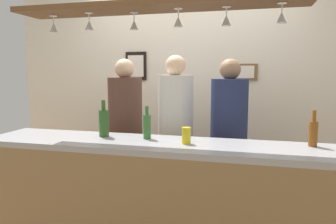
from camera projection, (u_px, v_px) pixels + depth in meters
back_wall at (189, 90)px, 3.74m from camera, size 4.40×0.06×2.60m
bar_counter at (147, 189)px, 2.28m from camera, size 2.70×0.55×0.99m
overhead_glass_rack at (154, 6)px, 2.31m from camera, size 2.20×0.36×0.04m
hanging_wineglass_far_left at (54, 27)px, 2.58m from camera, size 0.07×0.07×0.13m
hanging_wineglass_left at (89, 25)px, 2.45m from camera, size 0.07×0.07×0.13m
hanging_wineglass_center_left at (134, 24)px, 2.44m from camera, size 0.07×0.07×0.13m
hanging_wineglass_center at (178, 21)px, 2.28m from camera, size 0.07×0.07×0.13m
hanging_wineglass_center_right at (226, 20)px, 2.22m from camera, size 0.07×0.07×0.13m
hanging_wineglass_right at (282, 17)px, 2.10m from camera, size 0.07×0.07×0.13m
person_left_brown_shirt at (125, 124)px, 3.18m from camera, size 0.34×0.34×1.64m
person_middle_white_patterned_shirt at (175, 125)px, 3.05m from camera, size 0.34×0.34×1.67m
person_right_navy_shirt at (229, 129)px, 2.92m from camera, size 0.34×0.34×1.63m
bottle_beer_amber_tall at (313, 133)px, 2.23m from camera, size 0.06×0.06×0.26m
bottle_champagne_green at (104, 122)px, 2.58m from camera, size 0.08×0.08×0.30m
bottle_beer_green_import at (147, 126)px, 2.50m from camera, size 0.06×0.06×0.26m
drink_can at (186, 136)px, 2.32m from camera, size 0.07×0.07×0.12m
picture_frame_caricature at (136, 66)px, 3.83m from camera, size 0.26×0.02×0.34m
picture_frame_lower_pair at (244, 72)px, 3.52m from camera, size 0.30×0.02×0.18m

